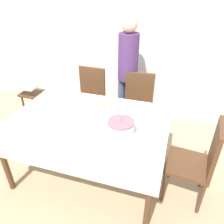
{
  "coord_description": "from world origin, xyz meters",
  "views": [
    {
      "loc": [
        0.82,
        -1.76,
        2.03
      ],
      "look_at": [
        0.25,
        0.04,
        0.87
      ],
      "focal_mm": 35.0,
      "sensor_mm": 36.0,
      "label": 1
    }
  ],
  "objects_px": {
    "dining_chair_far_right": "(138,105)",
    "dining_chair_right_end": "(199,160)",
    "champagne_tray": "(104,106)",
    "plate_stack_main": "(85,135)",
    "plate_stack_dessert": "(99,123)",
    "gift_bag": "(0,141)",
    "birthday_cake": "(121,127)",
    "dining_chair_far_left": "(90,97)",
    "high_chair": "(32,98)",
    "person_standing": "(128,66)"
  },
  "relations": [
    {
      "from": "dining_chair_right_end",
      "to": "plate_stack_main",
      "type": "height_order",
      "value": "dining_chair_right_end"
    },
    {
      "from": "dining_chair_far_right",
      "to": "gift_bag",
      "type": "bearing_deg",
      "value": -153.29
    },
    {
      "from": "plate_stack_main",
      "to": "plate_stack_dessert",
      "type": "xyz_separation_m",
      "value": [
        0.05,
        0.23,
        -0.0
      ]
    },
    {
      "from": "champagne_tray",
      "to": "high_chair",
      "type": "relative_size",
      "value": 0.45
    },
    {
      "from": "gift_bag",
      "to": "champagne_tray",
      "type": "bearing_deg",
      "value": 6.86
    },
    {
      "from": "person_standing",
      "to": "gift_bag",
      "type": "height_order",
      "value": "person_standing"
    },
    {
      "from": "dining_chair_right_end",
      "to": "plate_stack_main",
      "type": "distance_m",
      "value": 1.13
    },
    {
      "from": "dining_chair_right_end",
      "to": "plate_stack_main",
      "type": "bearing_deg",
      "value": -165.45
    },
    {
      "from": "plate_stack_dessert",
      "to": "gift_bag",
      "type": "height_order",
      "value": "plate_stack_dessert"
    },
    {
      "from": "dining_chair_far_right",
      "to": "champagne_tray",
      "type": "relative_size",
      "value": 2.99
    },
    {
      "from": "dining_chair_far_left",
      "to": "birthday_cake",
      "type": "distance_m",
      "value": 1.3
    },
    {
      "from": "dining_chair_far_right",
      "to": "dining_chair_right_end",
      "type": "height_order",
      "value": "same"
    },
    {
      "from": "gift_bag",
      "to": "plate_stack_main",
      "type": "bearing_deg",
      "value": -12.03
    },
    {
      "from": "plate_stack_main",
      "to": "dining_chair_far_left",
      "type": "bearing_deg",
      "value": 111.16
    },
    {
      "from": "dining_chair_far_left",
      "to": "high_chair",
      "type": "bearing_deg",
      "value": -166.63
    },
    {
      "from": "champagne_tray",
      "to": "plate_stack_main",
      "type": "bearing_deg",
      "value": -92.22
    },
    {
      "from": "dining_chair_right_end",
      "to": "high_chair",
      "type": "distance_m",
      "value": 2.49
    },
    {
      "from": "plate_stack_dessert",
      "to": "person_standing",
      "type": "relative_size",
      "value": 0.12
    },
    {
      "from": "dining_chair_far_left",
      "to": "dining_chair_far_right",
      "type": "xyz_separation_m",
      "value": [
        0.73,
        -0.0,
        0.0
      ]
    },
    {
      "from": "birthday_cake",
      "to": "plate_stack_main",
      "type": "height_order",
      "value": "birthday_cake"
    },
    {
      "from": "dining_chair_far_left",
      "to": "birthday_cake",
      "type": "relative_size",
      "value": 3.67
    },
    {
      "from": "birthday_cake",
      "to": "champagne_tray",
      "type": "bearing_deg",
      "value": 130.78
    },
    {
      "from": "person_standing",
      "to": "high_chair",
      "type": "height_order",
      "value": "person_standing"
    },
    {
      "from": "plate_stack_main",
      "to": "person_standing",
      "type": "distance_m",
      "value": 1.41
    },
    {
      "from": "gift_bag",
      "to": "dining_chair_far_right",
      "type": "bearing_deg",
      "value": 26.71
    },
    {
      "from": "dining_chair_right_end",
      "to": "plate_stack_dessert",
      "type": "distance_m",
      "value": 1.05
    },
    {
      "from": "dining_chair_far_left",
      "to": "person_standing",
      "type": "height_order",
      "value": "person_standing"
    },
    {
      "from": "person_standing",
      "to": "champagne_tray",
      "type": "bearing_deg",
      "value": -92.31
    },
    {
      "from": "dining_chair_far_right",
      "to": "person_standing",
      "type": "height_order",
      "value": "person_standing"
    },
    {
      "from": "person_standing",
      "to": "dining_chair_right_end",
      "type": "bearing_deg",
      "value": -48.08
    },
    {
      "from": "plate_stack_dessert",
      "to": "person_standing",
      "type": "height_order",
      "value": "person_standing"
    },
    {
      "from": "dining_chair_right_end",
      "to": "champagne_tray",
      "type": "bearing_deg",
      "value": 168.4
    },
    {
      "from": "dining_chair_far_left",
      "to": "high_chair",
      "type": "relative_size",
      "value": 1.34
    },
    {
      "from": "dining_chair_right_end",
      "to": "high_chair",
      "type": "height_order",
      "value": "dining_chair_right_end"
    },
    {
      "from": "dining_chair_far_left",
      "to": "plate_stack_dessert",
      "type": "relative_size",
      "value": 4.96
    },
    {
      "from": "plate_stack_main",
      "to": "high_chair",
      "type": "relative_size",
      "value": 0.35
    },
    {
      "from": "champagne_tray",
      "to": "dining_chair_far_right",
      "type": "bearing_deg",
      "value": 70.14
    },
    {
      "from": "birthday_cake",
      "to": "dining_chair_far_right",
      "type": "bearing_deg",
      "value": 91.54
    },
    {
      "from": "plate_stack_dessert",
      "to": "champagne_tray",
      "type": "bearing_deg",
      "value": 96.09
    },
    {
      "from": "birthday_cake",
      "to": "person_standing",
      "type": "xyz_separation_m",
      "value": [
        -0.24,
        1.23,
        0.17
      ]
    },
    {
      "from": "dining_chair_right_end",
      "to": "person_standing",
      "type": "xyz_separation_m",
      "value": [
        -1.0,
        1.12,
        0.47
      ]
    },
    {
      "from": "dining_chair_right_end",
      "to": "person_standing",
      "type": "bearing_deg",
      "value": 131.92
    },
    {
      "from": "plate_stack_main",
      "to": "high_chair",
      "type": "distance_m",
      "value": 1.67
    },
    {
      "from": "plate_stack_main",
      "to": "high_chair",
      "type": "height_order",
      "value": "plate_stack_main"
    },
    {
      "from": "dining_chair_far_left",
      "to": "plate_stack_main",
      "type": "bearing_deg",
      "value": -68.84
    },
    {
      "from": "dining_chair_right_end",
      "to": "plate_stack_main",
      "type": "xyz_separation_m",
      "value": [
        -1.06,
        -0.28,
        0.26
      ]
    },
    {
      "from": "dining_chair_far_right",
      "to": "dining_chair_right_end",
      "type": "distance_m",
      "value": 1.2
    },
    {
      "from": "gift_bag",
      "to": "person_standing",
      "type": "bearing_deg",
      "value": 35.55
    },
    {
      "from": "champagne_tray",
      "to": "person_standing",
      "type": "bearing_deg",
      "value": 87.69
    },
    {
      "from": "dining_chair_far_left",
      "to": "birthday_cake",
      "type": "bearing_deg",
      "value": -53.38
    }
  ]
}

